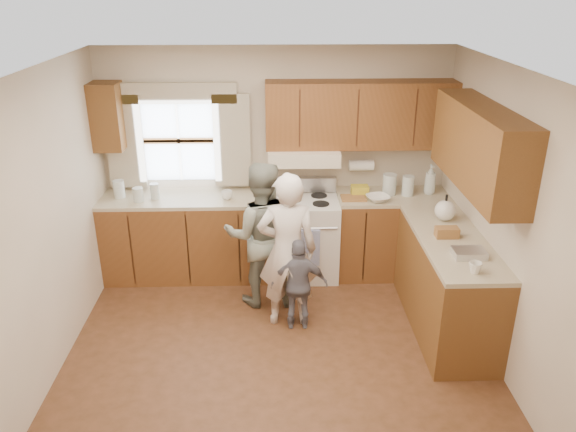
{
  "coord_description": "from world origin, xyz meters",
  "views": [
    {
      "loc": [
        -0.04,
        -4.26,
        3.13
      ],
      "look_at": [
        0.1,
        0.4,
        1.15
      ],
      "focal_mm": 35.0,
      "sensor_mm": 36.0,
      "label": 1
    }
  ],
  "objects_px": {
    "stove": "(303,236)",
    "woman_left": "(287,251)",
    "child": "(299,285)",
    "woman_right": "(261,235)"
  },
  "relations": [
    {
      "from": "stove",
      "to": "woman_left",
      "type": "height_order",
      "value": "woman_left"
    },
    {
      "from": "child",
      "to": "woman_right",
      "type": "bearing_deg",
      "value": -52.08
    },
    {
      "from": "woman_right",
      "to": "child",
      "type": "height_order",
      "value": "woman_right"
    },
    {
      "from": "woman_left",
      "to": "child",
      "type": "height_order",
      "value": "woman_left"
    },
    {
      "from": "woman_left",
      "to": "woman_right",
      "type": "height_order",
      "value": "woman_left"
    },
    {
      "from": "stove",
      "to": "woman_right",
      "type": "relative_size",
      "value": 0.71
    },
    {
      "from": "stove",
      "to": "child",
      "type": "xyz_separation_m",
      "value": [
        -0.1,
        -1.08,
        -0.0
      ]
    },
    {
      "from": "child",
      "to": "stove",
      "type": "bearing_deg",
      "value": -93.72
    },
    {
      "from": "stove",
      "to": "child",
      "type": "bearing_deg",
      "value": -95.05
    },
    {
      "from": "stove",
      "to": "woman_right",
      "type": "bearing_deg",
      "value": -128.31
    }
  ]
}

